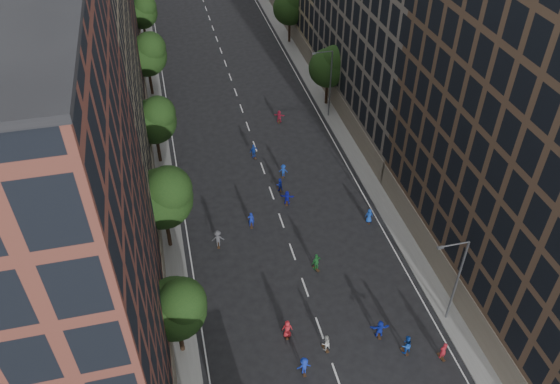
{
  "coord_description": "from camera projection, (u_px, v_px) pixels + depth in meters",
  "views": [
    {
      "loc": [
        -9.59,
        -12.54,
        37.39
      ],
      "look_at": [
        0.36,
        29.08,
        2.0
      ],
      "focal_mm": 35.0,
      "sensor_mm": 36.0,
      "label": 1
    }
  ],
  "objects": [
    {
      "name": "tree_left_1",
      "position": [
        177.0,
        307.0,
        39.82
      ],
      "size": [
        4.8,
        4.8,
        8.21
      ],
      "color": "black",
      "rests_on": "ground"
    },
    {
      "name": "skater_15",
      "position": [
        283.0,
        171.0,
        60.32
      ],
      "size": [
        1.1,
        0.86,
        1.5
      ],
      "primitive_type": "imported",
      "rotation": [
        0.0,
        0.0,
        2.78
      ],
      "color": "#13349A",
      "rests_on": "ground"
    },
    {
      "name": "skater_14",
      "position": [
        279.0,
        185.0,
        58.43
      ],
      "size": [
        0.81,
        0.68,
        1.5
      ],
      "primitive_type": "imported",
      "rotation": [
        0.0,
        0.0,
        3.3
      ],
      "color": "#1422A6",
      "rests_on": "ground"
    },
    {
      "name": "streetlamp_far",
      "position": [
        329.0,
        80.0,
        67.24
      ],
      "size": [
        2.64,
        0.22,
        9.06
      ],
      "color": "#595B60",
      "rests_on": "ground"
    },
    {
      "name": "skater_13",
      "position": [
        251.0,
        220.0,
        54.0
      ],
      "size": [
        0.68,
        0.5,
        1.7
      ],
      "primitive_type": "imported",
      "rotation": [
        0.0,
        0.0,
        2.98
      ],
      "color": "#122395",
      "rests_on": "ground"
    },
    {
      "name": "sidewalk_left",
      "position": [
        150.0,
        127.0,
        68.35
      ],
      "size": [
        4.0,
        105.0,
        0.15
      ],
      "primitive_type": "cube",
      "color": "slate",
      "rests_on": "ground"
    },
    {
      "name": "sidewalk_right",
      "position": [
        333.0,
        105.0,
        72.65
      ],
      "size": [
        4.0,
        105.0,
        0.15
      ],
      "primitive_type": "cube",
      "color": "slate",
      "rests_on": "ground"
    },
    {
      "name": "tree_left_2",
      "position": [
        164.0,
        196.0,
        48.29
      ],
      "size": [
        5.6,
        5.6,
        9.45
      ],
      "color": "black",
      "rests_on": "ground"
    },
    {
      "name": "skater_2",
      "position": [
        406.0,
        345.0,
        42.69
      ],
      "size": [
        1.09,
        0.95,
        1.89
      ],
      "primitive_type": "imported",
      "rotation": [
        0.0,
        0.0,
        3.44
      ],
      "color": "#143EA2",
      "rests_on": "ground"
    },
    {
      "name": "streetlamp_near",
      "position": [
        456.0,
        277.0,
        42.5
      ],
      "size": [
        2.64,
        0.22,
        9.06
      ],
      "color": "#595B60",
      "rests_on": "ground"
    },
    {
      "name": "skater_6",
      "position": [
        287.0,
        329.0,
        43.9
      ],
      "size": [
        0.95,
        0.71,
        1.77
      ],
      "primitive_type": "imported",
      "rotation": [
        0.0,
        0.0,
        2.96
      ],
      "color": "#AE1D25",
      "rests_on": "ground"
    },
    {
      "name": "skater_9",
      "position": [
        218.0,
        239.0,
        51.82
      ],
      "size": [
        1.26,
        0.8,
        1.86
      ],
      "primitive_type": "imported",
      "rotation": [
        0.0,
        0.0,
        3.05
      ],
      "color": "#3F4044",
      "rests_on": "ground"
    },
    {
      "name": "tree_left_4",
      "position": [
        147.0,
        53.0,
        70.94
      ],
      "size": [
        5.4,
        5.4,
        9.08
      ],
      "color": "black",
      "rests_on": "ground"
    },
    {
      "name": "skater_11",
      "position": [
        287.0,
        198.0,
        56.69
      ],
      "size": [
        1.54,
        0.94,
        1.59
      ],
      "primitive_type": "imported",
      "rotation": [
        0.0,
        0.0,
        2.79
      ],
      "color": "#141AA6",
      "rests_on": "ground"
    },
    {
      "name": "skater_17",
      "position": [
        279.0,
        117.0,
        68.98
      ],
      "size": [
        1.54,
        1.03,
        1.59
      ],
      "primitive_type": "imported",
      "rotation": [
        0.0,
        0.0,
        2.72
      ],
      "color": "maroon",
      "rests_on": "ground"
    },
    {
      "name": "skater_16",
      "position": [
        254.0,
        151.0,
        62.98
      ],
      "size": [
        1.11,
        0.74,
        1.75
      ],
      "primitive_type": "imported",
      "rotation": [
        0.0,
        0.0,
        3.48
      ],
      "color": "navy",
      "rests_on": "ground"
    },
    {
      "name": "tree_right_b",
      "position": [
        291.0,
        6.0,
        84.04
      ],
      "size": [
        5.2,
        5.2,
        8.83
      ],
      "color": "black",
      "rests_on": "ground"
    },
    {
      "name": "tree_left_3",
      "position": [
        155.0,
        119.0,
        59.13
      ],
      "size": [
        5.0,
        5.0,
        8.58
      ],
      "color": "black",
      "rests_on": "ground"
    },
    {
      "name": "tree_left_5",
      "position": [
        142.0,
        11.0,
        83.21
      ],
      "size": [
        4.8,
        4.8,
        8.33
      ],
      "color": "black",
      "rests_on": "ground"
    },
    {
      "name": "skater_10",
      "position": [
        316.0,
        262.0,
        49.49
      ],
      "size": [
        1.18,
        0.86,
        1.85
      ],
      "primitive_type": "imported",
      "rotation": [
        0.0,
        0.0,
        3.57
      ],
      "color": "#216F2F",
      "rests_on": "ground"
    },
    {
      "name": "skater_7",
      "position": [
        443.0,
        351.0,
        42.33
      ],
      "size": [
        0.72,
        0.54,
        1.78
      ],
      "primitive_type": "imported",
      "rotation": [
        0.0,
        0.0,
        3.33
      ],
      "color": "maroon",
      "rests_on": "ground"
    },
    {
      "name": "ground",
      "position": [
        256.0,
        149.0,
        64.92
      ],
      "size": [
        240.0,
        240.0,
        0.0
      ],
      "primitive_type": "plane",
      "color": "black",
      "rests_on": "ground"
    },
    {
      "name": "skater_3",
      "position": [
        304.0,
        366.0,
        41.35
      ],
      "size": [
        1.09,
        0.63,
        1.68
      ],
      "primitive_type": "imported",
      "rotation": [
        0.0,
        0.0,
        3.15
      ],
      "color": "#132AA0",
      "rests_on": "ground"
    },
    {
      "name": "tree_right_a",
      "position": [
        330.0,
        66.0,
        69.26
      ],
      "size": [
        5.0,
        5.0,
        8.39
      ],
      "color": "black",
      "rests_on": "ground"
    },
    {
      "name": "bldg_left_b",
      "position": [
        46.0,
        49.0,
        46.94
      ],
      "size": [
        14.0,
        26.0,
        34.0
      ],
      "primitive_type": "cube",
      "color": "#7F7153",
      "rests_on": "ground"
    },
    {
      "name": "bldg_left_a",
      "position": [
        17.0,
        265.0,
        30.23
      ],
      "size": [
        14.0,
        22.0,
        30.0
      ],
      "primitive_type": "cube",
      "color": "#592B22",
      "rests_on": "ground"
    },
    {
      "name": "skater_5",
      "position": [
        380.0,
        329.0,
        43.95
      ],
      "size": [
        1.64,
        0.72,
        1.71
      ],
      "primitive_type": "imported",
      "rotation": [
        0.0,
        0.0,
        3.0
      ],
      "color": "#1529AF",
      "rests_on": "ground"
    },
    {
      "name": "skater_12",
      "position": [
        369.0,
        216.0,
        54.52
      ],
      "size": [
        0.86,
        0.65,
        1.58
      ],
      "primitive_type": "imported",
      "rotation": [
        0.0,
        0.0,
        2.94
      ],
      "color": "#123A98",
      "rests_on": "ground"
    },
    {
      "name": "skater_8",
      "position": [
        326.0,
        343.0,
        42.99
      ],
      "size": [
        0.9,
        0.79,
        1.59
      ],
      "primitive_type": "imported",
      "rotation": [
        0.0,
        0.0,
        3.41
      ],
      "color": "#B8B8B4",
      "rests_on": "ground"
    }
  ]
}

